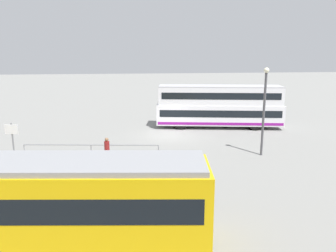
{
  "coord_description": "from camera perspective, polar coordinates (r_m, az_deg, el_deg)",
  "views": [
    {
      "loc": [
        3.27,
        27.02,
        7.03
      ],
      "look_at": [
        0.7,
        5.45,
        2.08
      ],
      "focal_mm": 35.28,
      "sensor_mm": 36.0,
      "label": 1
    }
  ],
  "objects": [
    {
      "name": "pedestrian_near_railing",
      "position": [
        21.05,
        -10.49,
        -3.96
      ],
      "size": [
        0.33,
        0.36,
        1.77
      ],
      "color": "black",
      "rests_on": "ground"
    },
    {
      "name": "double_decker_bus",
      "position": [
        31.13,
        8.84,
        3.4
      ],
      "size": [
        11.8,
        4.29,
        3.93
      ],
      "color": "white",
      "rests_on": "ground"
    },
    {
      "name": "pedestrian_railing",
      "position": [
        22.2,
        -13.13,
        -3.96
      ],
      "size": [
        8.81,
        1.23,
        1.08
      ],
      "color": "gray",
      "rests_on": "ground"
    },
    {
      "name": "ground_plane",
      "position": [
        28.11,
        0.11,
        -1.66
      ],
      "size": [
        160.0,
        160.0,
        0.0
      ],
      "primitive_type": "plane",
      "color": "gray"
    },
    {
      "name": "street_lamp",
      "position": [
        23.05,
        16.3,
        3.63
      ],
      "size": [
        0.36,
        0.36,
        5.98
      ],
      "color": "#4C4C51",
      "rests_on": "ground"
    },
    {
      "name": "info_sign",
      "position": [
        23.94,
        -25.33,
        -1.39
      ],
      "size": [
        0.9,
        0.22,
        2.45
      ],
      "color": "slate",
      "rests_on": "ground"
    }
  ]
}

